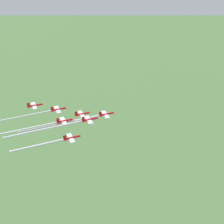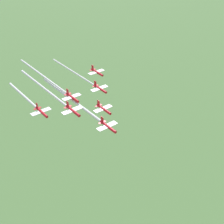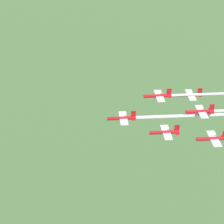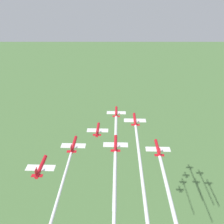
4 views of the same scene
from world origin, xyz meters
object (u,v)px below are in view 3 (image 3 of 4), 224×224
at_px(jet_1, 166,132).
at_px(jet_5, 190,95).
at_px(jet_2, 159,96).
at_px(jet_4, 201,111).
at_px(jet_3, 213,138).
at_px(jet_0, 123,118).

bearing_deg(jet_1, jet_5, -29.54).
distance_m(jet_1, jet_5, 26.97).
height_order(jet_2, jet_4, jet_2).
relative_size(jet_3, jet_5, 1.00).
bearing_deg(jet_0, jet_3, -120.47).
bearing_deg(jet_5, jet_0, 120.47).
distance_m(jet_2, jet_4, 15.61).
height_order(jet_3, jet_5, jet_3).
xyz_separation_m(jet_1, jet_5, (-23.45, 13.27, 1.05)).
relative_size(jet_0, jet_4, 1.00).
distance_m(jet_4, jet_5, 15.73).
bearing_deg(jet_5, jet_2, 120.47).
bearing_deg(jet_4, jet_5, -0.00).
height_order(jet_4, jet_5, jet_4).
distance_m(jet_2, jet_5, 15.97).
distance_m(jet_1, jet_4, 15.66).
bearing_deg(jet_0, jet_4, -90.00).
relative_size(jet_1, jet_2, 1.00).
xyz_separation_m(jet_0, jet_4, (-0.02, 26.57, 1.49)).
distance_m(jet_0, jet_3, 30.84).
relative_size(jet_0, jet_1, 1.00).
distance_m(jet_3, jet_4, 15.65).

